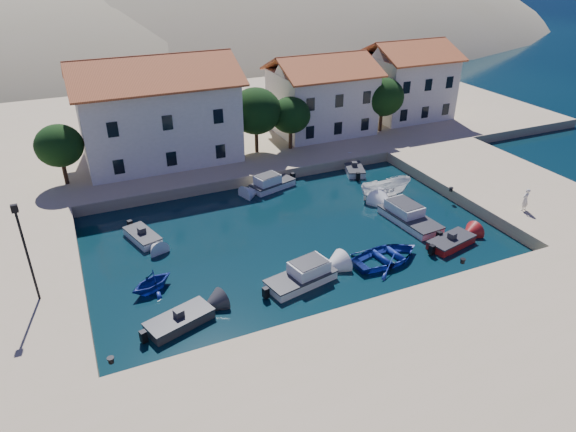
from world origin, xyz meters
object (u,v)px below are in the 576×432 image
(cabin_cruiser_east, at_px, (410,218))
(pedestrian, at_px, (525,200))
(building_left, at_px, (157,108))
(boat_east, at_px, (385,197))
(building_mid, at_px, (321,93))
(cabin_cruiser_south, at_px, (301,277))
(building_right, at_px, (407,78))
(rowboat_south, at_px, (386,261))
(lamppost, at_px, (24,244))

(cabin_cruiser_east, height_order, pedestrian, pedestrian)
(building_left, relative_size, boat_east, 3.13)
(building_mid, distance_m, boat_east, 16.90)
(cabin_cruiser_south, height_order, boat_east, cabin_cruiser_south)
(building_right, relative_size, rowboat_south, 1.81)
(cabin_cruiser_south, bearing_deg, boat_east, 23.33)
(building_left, height_order, pedestrian, building_left)
(building_mid, xyz_separation_m, cabin_cruiser_east, (-2.69, -20.74, -4.75))
(building_right, distance_m, boat_east, 22.58)
(building_right, height_order, rowboat_south, building_right)
(building_right, xyz_separation_m, pedestrian, (-6.44, -25.14, -3.55))
(building_left, distance_m, lamppost, 23.10)
(lamppost, relative_size, cabin_cruiser_south, 1.24)
(building_right, height_order, cabin_cruiser_east, building_right)
(lamppost, distance_m, cabin_cruiser_south, 16.41)
(building_right, bearing_deg, cabin_cruiser_east, -124.05)
(building_left, height_order, building_mid, building_left)
(building_left, bearing_deg, cabin_cruiser_east, -52.22)
(building_right, distance_m, lamppost, 46.98)
(cabin_cruiser_south, relative_size, boat_east, 1.07)
(lamppost, bearing_deg, cabin_cruiser_south, -13.34)
(lamppost, relative_size, pedestrian, 3.38)
(building_left, relative_size, building_mid, 1.40)
(building_left, relative_size, pedestrian, 7.99)
(building_right, bearing_deg, building_left, -176.19)
(rowboat_south, height_order, boat_east, boat_east)
(boat_east, bearing_deg, building_right, -33.55)
(building_right, height_order, boat_east, building_right)
(building_mid, bearing_deg, pedestrian, -77.02)
(cabin_cruiser_east, height_order, boat_east, cabin_cruiser_east)
(building_mid, xyz_separation_m, rowboat_south, (-7.49, -24.68, -5.22))
(building_left, height_order, rowboat_south, building_left)
(building_right, relative_size, pedestrian, 5.13)
(building_mid, distance_m, cabin_cruiser_east, 21.45)
(building_mid, height_order, boat_east, building_mid)
(cabin_cruiser_east, bearing_deg, cabin_cruiser_south, 104.43)
(building_left, xyz_separation_m, cabin_cruiser_south, (3.92, -23.66, -5.46))
(lamppost, relative_size, rowboat_south, 1.19)
(building_mid, relative_size, cabin_cruiser_east, 1.84)
(building_mid, relative_size, rowboat_south, 2.01)
(cabin_cruiser_east, bearing_deg, building_right, -38.57)
(lamppost, xyz_separation_m, boat_east, (27.65, 5.03, -4.75))
(building_left, relative_size, rowboat_south, 2.82)
(cabin_cruiser_south, bearing_deg, lamppost, 154.64)
(lamppost, xyz_separation_m, cabin_cruiser_east, (26.81, 0.26, -4.28))
(lamppost, height_order, cabin_cruiser_east, lamppost)
(rowboat_south, xyz_separation_m, pedestrian, (13.05, 0.55, 1.92))
(rowboat_south, xyz_separation_m, cabin_cruiser_east, (4.80, 3.94, 0.48))
(building_mid, height_order, cabin_cruiser_east, building_mid)
(building_right, xyz_separation_m, boat_east, (-13.85, -16.97, -5.47))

